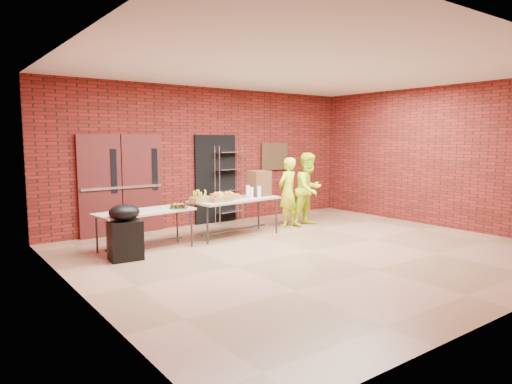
# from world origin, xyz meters

# --- Properties ---
(room) EXTENTS (8.08, 7.08, 3.28)m
(room) POSITION_xyz_m (0.00, 0.00, 1.60)
(room) COLOR olive
(room) RESTS_ON ground
(double_doors) EXTENTS (1.78, 0.12, 2.10)m
(double_doors) POSITION_xyz_m (-2.20, 3.44, 1.05)
(double_doors) COLOR #461614
(double_doors) RESTS_ON room
(dark_doorway) EXTENTS (1.10, 0.06, 2.10)m
(dark_doorway) POSITION_xyz_m (0.10, 3.46, 1.05)
(dark_doorway) COLOR black
(dark_doorway) RESTS_ON room
(bronze_plaque) EXTENTS (0.85, 0.04, 0.70)m
(bronze_plaque) POSITION_xyz_m (1.90, 3.45, 1.55)
(bronze_plaque) COLOR #472E1C
(bronze_plaque) RESTS_ON room
(wire_rack) EXTENTS (0.71, 0.35, 1.84)m
(wire_rack) POSITION_xyz_m (0.39, 3.32, 0.92)
(wire_rack) COLOR #B4B5BB
(wire_rack) RESTS_ON room
(table_left) EXTENTS (1.83, 0.95, 0.72)m
(table_left) POSITION_xyz_m (-2.36, 1.85, 0.66)
(table_left) COLOR tan
(table_left) RESTS_ON room
(table_right) EXTENTS (1.98, 1.00, 0.78)m
(table_right) POSITION_xyz_m (-0.38, 1.91, 0.72)
(table_right) COLOR tan
(table_right) RESTS_ON room
(basket_bananas) EXTENTS (0.41, 0.32, 0.13)m
(basket_bananas) POSITION_xyz_m (-1.19, 1.86, 0.84)
(basket_bananas) COLOR olive
(basket_bananas) RESTS_ON table_right
(basket_oranges) EXTENTS (0.49, 0.38, 0.15)m
(basket_oranges) POSITION_xyz_m (-0.64, 1.90, 0.85)
(basket_oranges) COLOR olive
(basket_oranges) RESTS_ON table_right
(basket_apples) EXTENTS (0.42, 0.33, 0.13)m
(basket_apples) POSITION_xyz_m (-0.87, 1.72, 0.84)
(basket_apples) COLOR olive
(basket_apples) RESTS_ON table_right
(muffin_tray) EXTENTS (0.36, 0.36, 0.09)m
(muffin_tray) POSITION_xyz_m (-1.74, 1.76, 0.76)
(muffin_tray) COLOR #164312
(muffin_tray) RESTS_ON table_left
(napkin_box) EXTENTS (0.18, 0.12, 0.06)m
(napkin_box) POSITION_xyz_m (-2.68, 1.89, 0.75)
(napkin_box) COLOR white
(napkin_box) RESTS_ON table_left
(coffee_dispenser) EXTENTS (0.41, 0.37, 0.54)m
(coffee_dispenser) POSITION_xyz_m (0.30, 1.98, 1.05)
(coffee_dispenser) COLOR #512E1C
(coffee_dispenser) RESTS_ON table_right
(cup_stack_front) EXTENTS (0.07, 0.07, 0.22)m
(cup_stack_front) POSITION_xyz_m (-0.05, 1.78, 0.89)
(cup_stack_front) COLOR white
(cup_stack_front) RESTS_ON table_right
(cup_stack_mid) EXTENTS (0.08, 0.08, 0.24)m
(cup_stack_mid) POSITION_xyz_m (0.10, 1.71, 0.90)
(cup_stack_mid) COLOR white
(cup_stack_mid) RESTS_ON table_right
(cup_stack_back) EXTENTS (0.08, 0.08, 0.25)m
(cup_stack_back) POSITION_xyz_m (-0.04, 1.92, 0.91)
(cup_stack_back) COLOR white
(cup_stack_back) RESTS_ON table_right
(covered_grill) EXTENTS (0.55, 0.47, 0.94)m
(covered_grill) POSITION_xyz_m (-2.90, 1.43, 0.47)
(covered_grill) COLOR black
(covered_grill) RESTS_ON room
(volunteer_woman) EXTENTS (0.65, 0.51, 1.59)m
(volunteer_woman) POSITION_xyz_m (1.18, 2.07, 0.79)
(volunteer_woman) COLOR #C1E419
(volunteer_woman) RESTS_ON room
(volunteer_man) EXTENTS (0.91, 0.76, 1.69)m
(volunteer_man) POSITION_xyz_m (1.66, 1.88, 0.84)
(volunteer_man) COLOR #C1E419
(volunteer_man) RESTS_ON room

